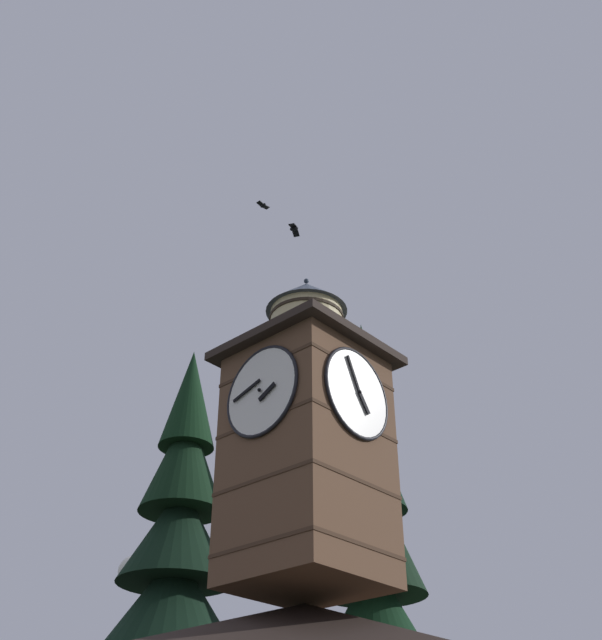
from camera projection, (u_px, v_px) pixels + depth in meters
The scene contains 5 objects.
clock_tower at pixel (307, 437), 21.62m from camera, with size 4.22×4.22×9.48m.
pine_tree_aside at pixel (375, 612), 25.90m from camera, with size 5.49×5.49×19.10m.
moon at pixel (134, 572), 57.50m from camera, with size 2.35×2.35×2.35m.
flying_bird_high at pixel (263, 205), 30.03m from camera, with size 0.55×0.27×0.15m.
flying_bird_low at pixel (294, 229), 26.29m from camera, with size 0.72×0.50×0.17m.
Camera 1 is at (16.48, 12.04, 1.98)m, focal length 44.11 mm.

